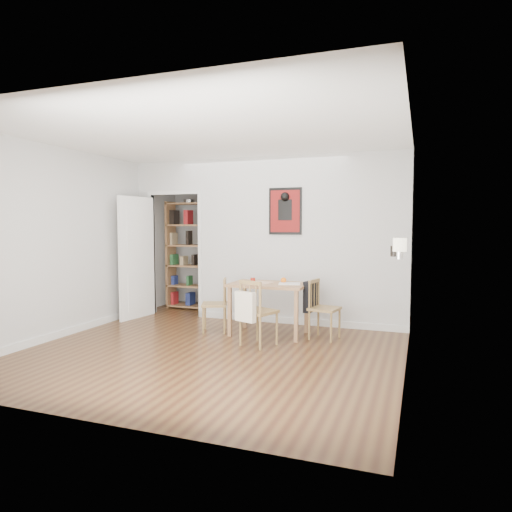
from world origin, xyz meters
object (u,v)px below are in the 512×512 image
at_px(chair_left, 214,305).
at_px(ceramic_jar_b, 396,252).
at_px(chair_right, 323,308).
at_px(mantel_lamp, 400,246).
at_px(ceramic_jar_a, 395,251).
at_px(red_glass, 253,281).
at_px(dining_table, 269,289).
at_px(orange_fruit, 284,280).
at_px(chair_front, 258,312).
at_px(notebook, 289,284).
at_px(bookshelf, 189,256).
at_px(fireplace, 400,302).

xyz_separation_m(chair_left, ceramic_jar_b, (2.49, 0.05, 0.82)).
relative_size(chair_right, mantel_lamp, 3.42).
xyz_separation_m(chair_left, ceramic_jar_a, (2.49, -0.15, 0.84)).
bearing_deg(ceramic_jar_a, red_glass, 176.55).
xyz_separation_m(dining_table, orange_fruit, (0.19, 0.08, 0.13)).
bearing_deg(ceramic_jar_b, mantel_lamp, -83.32).
bearing_deg(mantel_lamp, ceramic_jar_a, 99.94).
xyz_separation_m(chair_front, ceramic_jar_a, (1.64, 0.36, 0.79)).
height_order(dining_table, notebook, notebook).
relative_size(chair_right, red_glass, 9.36).
xyz_separation_m(notebook, ceramic_jar_b, (1.39, -0.05, 0.47)).
xyz_separation_m(bookshelf, notebook, (2.31, -1.43, -0.24)).
distance_m(dining_table, chair_left, 0.84).
xyz_separation_m(chair_right, ceramic_jar_b, (0.93, -0.07, 0.79)).
height_order(orange_fruit, ceramic_jar_b, ceramic_jar_b).
distance_m(bookshelf, red_glass, 2.42).
bearing_deg(ceramic_jar_b, ceramic_jar_a, -90.20).
height_order(chair_left, red_glass, red_glass).
height_order(bookshelf, ceramic_jar_b, bookshelf).
distance_m(fireplace, red_glass, 1.98).
relative_size(notebook, mantel_lamp, 1.23).
distance_m(chair_front, notebook, 0.72).
relative_size(bookshelf, red_glass, 22.85).
xyz_separation_m(chair_right, chair_front, (-0.71, -0.63, 0.02)).
bearing_deg(dining_table, chair_front, -84.60).
bearing_deg(mantel_lamp, ceramic_jar_b, 96.68).
distance_m(notebook, ceramic_jar_a, 1.50).
xyz_separation_m(chair_right, fireplace, (1.00, -0.36, 0.20)).
bearing_deg(bookshelf, ceramic_jar_b, -21.74).
height_order(dining_table, chair_right, chair_right).
distance_m(chair_left, mantel_lamp, 2.78).
relative_size(orange_fruit, ceramic_jar_b, 0.90).
bearing_deg(chair_front, red_glass, 117.41).
relative_size(dining_table, orange_fruit, 13.25).
xyz_separation_m(orange_fruit, mantel_lamp, (1.58, -0.74, 0.54)).
bearing_deg(chair_left, notebook, 5.44).
bearing_deg(chair_right, dining_table, -178.22).
relative_size(chair_right, ceramic_jar_b, 8.97).
bearing_deg(chair_right, orange_fruit, 174.82).
relative_size(mantel_lamp, ceramic_jar_a, 1.83).
distance_m(fireplace, orange_fruit, 1.64).
bearing_deg(fireplace, orange_fruit, 165.45).
relative_size(notebook, ceramic_jar_a, 2.26).
bearing_deg(chair_left, orange_fruit, 10.37).
bearing_deg(chair_front, bookshelf, 135.48).
bearing_deg(bookshelf, chair_right, -26.79).
distance_m(chair_right, ceramic_jar_a, 1.26).
xyz_separation_m(dining_table, chair_front, (0.06, -0.61, -0.21)).
bearing_deg(fireplace, chair_front, -170.98).
distance_m(red_glass, mantel_lamp, 2.10).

